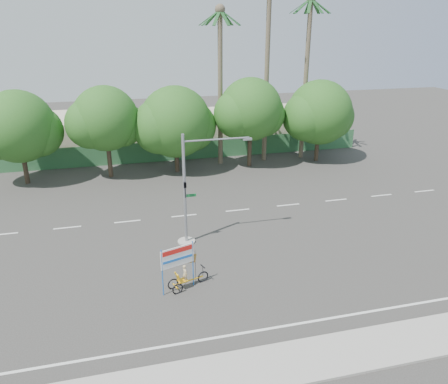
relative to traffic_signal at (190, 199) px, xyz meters
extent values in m
plane|color=#33302D|center=(2.20, -3.98, -2.92)|extent=(120.00, 120.00, 0.00)
cube|color=gray|center=(2.20, -11.48, -2.86)|extent=(50.00, 2.40, 0.12)
cube|color=#336B3D|center=(2.20, 17.52, -1.92)|extent=(38.00, 0.08, 2.00)
cube|color=beige|center=(-7.80, 22.02, -0.92)|extent=(12.00, 8.00, 4.00)
cube|color=beige|center=(10.20, 22.02, -1.12)|extent=(14.00, 8.00, 3.60)
cylinder|color=#473828|center=(-11.80, 14.02, -1.16)|extent=(0.40, 0.40, 3.52)
sphere|color=#1E4D16|center=(-11.80, 14.02, 2.04)|extent=(6.00, 6.00, 6.00)
sphere|color=#1E4D16|center=(-10.45, 14.32, 1.48)|extent=(4.32, 4.32, 4.32)
sphere|color=#1E4D16|center=(-13.15, 13.77, 1.72)|extent=(4.56, 4.56, 4.56)
cylinder|color=#473828|center=(-4.80, 14.02, -1.05)|extent=(0.40, 0.40, 3.74)
sphere|color=#1E4D16|center=(-4.80, 14.02, 2.35)|extent=(5.60, 5.60, 5.60)
sphere|color=#1E4D16|center=(-3.54, 14.32, 1.76)|extent=(4.03, 4.03, 4.03)
sphere|color=#1E4D16|center=(-6.06, 13.77, 2.01)|extent=(4.26, 4.26, 4.26)
cylinder|color=#473828|center=(1.20, 14.02, -1.27)|extent=(0.40, 0.40, 3.30)
sphere|color=#1E4D16|center=(1.20, 14.02, 1.73)|extent=(6.40, 6.40, 6.40)
sphere|color=#1E4D16|center=(2.64, 14.32, 1.21)|extent=(4.61, 4.61, 4.61)
sphere|color=#1E4D16|center=(-0.24, 13.77, 1.43)|extent=(4.86, 4.86, 4.86)
cylinder|color=#473828|center=(8.20, 14.02, -0.98)|extent=(0.40, 0.40, 3.87)
sphere|color=#1E4D16|center=(8.20, 14.02, 2.54)|extent=(5.80, 5.80, 5.80)
sphere|color=#1E4D16|center=(9.50, 14.32, 1.92)|extent=(4.18, 4.18, 4.18)
sphere|color=#1E4D16|center=(6.89, 13.77, 2.19)|extent=(4.41, 4.41, 4.41)
cylinder|color=#473828|center=(15.20, 14.02, -1.20)|extent=(0.40, 0.40, 3.43)
sphere|color=#1E4D16|center=(15.20, 14.02, 1.92)|extent=(6.20, 6.20, 6.20)
sphere|color=#1E4D16|center=(16.59, 14.32, 1.37)|extent=(4.46, 4.46, 4.46)
sphere|color=#1E4D16|center=(13.80, 13.77, 1.61)|extent=(4.71, 4.71, 4.71)
cylinder|color=#70604C|center=(10.20, 15.52, 5.58)|extent=(0.44, 0.44, 17.00)
cylinder|color=#70604C|center=(14.20, 15.52, 4.58)|extent=(0.44, 0.44, 15.00)
cube|color=#1C4C21|center=(15.14, 15.52, 11.42)|extent=(1.91, 0.28, 1.36)
cube|color=#1C4C21|center=(14.92, 16.12, 11.42)|extent=(1.65, 1.44, 1.36)
cube|color=#1C4C21|center=(14.36, 16.44, 11.42)|extent=(0.61, 1.93, 1.36)
cube|color=#1C4C21|center=(13.73, 16.33, 11.42)|extent=(1.20, 1.80, 1.36)
cube|color=#1C4C21|center=(13.31, 15.84, 11.42)|extent=(1.89, 0.92, 1.36)
cube|color=#1C4C21|center=(13.31, 15.19, 11.42)|extent=(1.89, 0.92, 1.36)
cube|color=#1C4C21|center=(13.73, 14.70, 11.42)|extent=(1.20, 1.80, 1.36)
cube|color=#1C4C21|center=(14.36, 14.59, 11.42)|extent=(0.61, 1.93, 1.36)
cube|color=#1C4C21|center=(14.92, 14.91, 11.42)|extent=(1.65, 1.44, 1.36)
cylinder|color=#70604C|center=(5.70, 15.52, 4.08)|extent=(0.44, 0.44, 14.00)
sphere|color=#70604C|center=(5.70, 15.52, 11.08)|extent=(0.90, 0.90, 0.90)
cube|color=#1C4C21|center=(6.64, 15.52, 10.42)|extent=(1.91, 0.28, 1.36)
cube|color=#1C4C21|center=(6.42, 16.12, 10.42)|extent=(1.65, 1.44, 1.36)
cube|color=#1C4C21|center=(5.86, 16.44, 10.42)|extent=(0.61, 1.93, 1.36)
cube|color=#1C4C21|center=(5.23, 16.33, 10.42)|extent=(1.20, 1.80, 1.36)
cube|color=#1C4C21|center=(4.81, 15.84, 10.42)|extent=(1.89, 0.92, 1.36)
cube|color=#1C4C21|center=(4.81, 15.19, 10.42)|extent=(1.89, 0.92, 1.36)
cube|color=#1C4C21|center=(5.23, 14.70, 10.42)|extent=(1.20, 1.80, 1.36)
cube|color=#1C4C21|center=(5.86, 14.59, 10.42)|extent=(0.61, 1.93, 1.36)
cube|color=#1C4C21|center=(6.42, 14.91, 10.42)|extent=(1.65, 1.44, 1.36)
cylinder|color=gray|center=(-0.30, 0.02, -2.87)|extent=(1.10, 1.10, 0.10)
cylinder|color=gray|center=(-0.30, 0.02, 0.58)|extent=(0.18, 0.18, 7.00)
cylinder|color=gray|center=(1.70, 0.02, 3.63)|extent=(4.00, 0.10, 0.10)
cube|color=gray|center=(3.60, 0.02, 3.53)|extent=(0.55, 0.20, 0.12)
imported|color=black|center=(-0.30, -0.20, 0.68)|extent=(0.16, 0.20, 1.00)
cube|color=#14662D|center=(0.05, 0.02, 0.23)|extent=(0.70, 0.04, 0.18)
torus|color=black|center=(-0.19, -4.65, -2.63)|extent=(0.65, 0.28, 0.66)
torus|color=black|center=(-1.83, -4.91, -2.65)|extent=(0.60, 0.26, 0.61)
torus|color=black|center=(-1.66, -5.42, -2.65)|extent=(0.60, 0.26, 0.61)
cube|color=#EBA714|center=(-0.97, -4.91, -2.57)|extent=(1.58, 0.57, 0.06)
cube|color=#EBA714|center=(-1.75, -5.17, -2.63)|extent=(0.24, 0.57, 0.05)
cube|color=#EBA714|center=(-1.34, -5.03, -2.44)|extent=(0.59, 0.54, 0.06)
cube|color=#EBA714|center=(-1.58, -5.11, -2.16)|extent=(0.34, 0.45, 0.52)
cylinder|color=black|center=(-0.19, -4.65, -2.24)|extent=(0.04, 0.04, 0.53)
cube|color=black|center=(-0.19, -4.65, -1.98)|extent=(0.17, 0.43, 0.04)
imported|color=#CCB284|center=(-1.20, -4.98, -2.07)|extent=(0.36, 0.44, 1.04)
cylinder|color=blue|center=(-2.39, -5.38, -1.61)|extent=(0.07, 0.07, 2.61)
cylinder|color=blue|center=(-0.74, -4.83, -1.61)|extent=(0.07, 0.07, 2.61)
cube|color=white|center=(-1.57, -5.11, -0.94)|extent=(1.76, 0.62, 1.06)
cube|color=red|center=(-1.55, -5.14, -0.60)|extent=(1.57, 0.53, 0.25)
cube|color=blue|center=(-1.55, -5.14, -1.08)|extent=(1.57, 0.53, 0.14)
cylinder|color=black|center=(-0.60, -4.79, -1.90)|extent=(0.02, 0.02, 2.03)
cube|color=red|center=(-0.92, -4.89, -1.28)|extent=(0.82, 0.29, 0.63)
camera|label=1|loc=(-3.99, -24.39, 10.15)|focal=35.00mm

